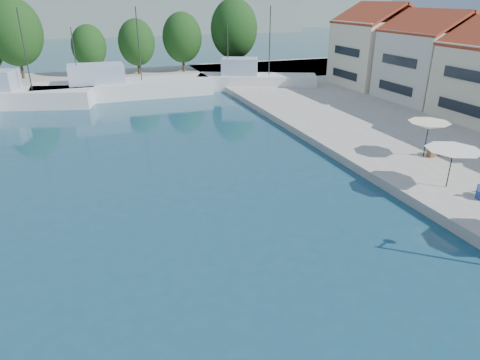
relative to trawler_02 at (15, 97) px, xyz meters
name	(u,v)px	position (x,y,z in m)	size (l,w,h in m)	color
quay_far	(101,81)	(9.27, 11.03, -0.77)	(90.00, 16.00, 0.60)	#A49C94
hill_west	(4,7)	(-12.73, 104.03, 6.93)	(180.00, 40.00, 16.00)	gray
hill_east	(210,10)	(57.27, 124.03, 4.93)	(140.00, 40.00, 12.00)	gray
building_05	(432,54)	(41.27, -13.97, 4.19)	(8.40, 8.80, 9.70)	silver
building_06	(378,44)	(41.27, -4.97, 4.43)	(9.00, 8.80, 10.20)	#F6E8C5
trawler_02	(15,97)	(0.00, 0.00, 0.00)	(15.78, 7.89, 10.20)	silver
trawler_03	(120,88)	(10.97, 1.22, 0.00)	(19.89, 5.18, 10.20)	silver
trawler_04	(254,81)	(27.18, 0.17, 0.00)	(14.92, 9.20, 10.20)	silver
tree_04	(15,32)	(-0.55, 14.89, 5.46)	(6.94, 6.94, 10.27)	#3F2B19
tree_05	(89,46)	(8.34, 13.74, 3.46)	(4.61, 4.61, 6.82)	#3F2B19
tree_06	(137,42)	(14.69, 13.20, 3.84)	(5.05, 5.05, 7.47)	#3F2B19
tree_07	(182,38)	(21.14, 13.08, 4.31)	(5.59, 5.59, 8.28)	#3F2B19
tree_08	(234,29)	(28.73, 12.23, 5.37)	(6.83, 6.83, 10.11)	#3F2B19
umbrella_white	(453,154)	(26.07, -32.98, 1.57)	(3.11, 3.11, 2.29)	black
umbrella_cream	(429,126)	(28.46, -28.39, 1.73)	(2.76, 2.76, 2.45)	black
cafe_table_03	(439,152)	(29.59, -28.63, -0.18)	(1.82, 0.70, 0.76)	black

